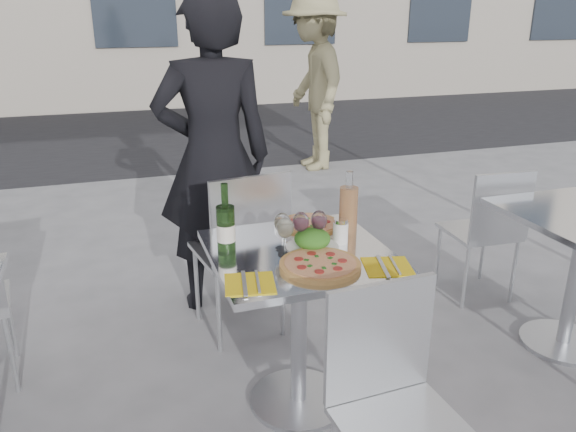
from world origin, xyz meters
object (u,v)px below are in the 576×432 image
object	(u,v)px
woman_diner	(214,158)
wineglass_white_a	(285,229)
sugar_shaker	(340,231)
wine_bottle	(226,227)
wineglass_white_b	(282,224)
chair_near	(393,394)
salad_plate	(312,241)
pizza_far	(310,226)
pizza_near	(320,265)
pedestrian_b	(314,82)
chair_far	(244,242)
main_table	(299,296)
carafe	(348,210)
napkin_left	(250,283)
wineglass_red_b	(319,222)
side_chair_rfar	(488,224)
napkin_right	(387,266)
wineglass_red_a	(301,223)

from	to	relation	value
woman_diner	wineglass_white_a	distance (m)	1.07
woman_diner	sugar_shaker	distance (m)	1.08
wine_bottle	wineglass_white_b	bearing A→B (deg)	-7.60
chair_near	salad_plate	distance (m)	0.73
pizza_far	sugar_shaker	bearing A→B (deg)	-70.23
pizza_near	wineglass_white_a	bearing A→B (deg)	119.82
pedestrian_b	salad_plate	distance (m)	4.11
woman_diner	wineglass_white_a	xyz separation A→B (m)	(0.07, -1.06, -0.05)
pizza_far	wine_bottle	distance (m)	0.45
chair_far	pizza_near	distance (m)	0.83
pizza_near	pedestrian_b	bearing A→B (deg)	69.55
main_table	wineglass_white_b	size ratio (longest dim) A/B	4.76
salad_plate	woman_diner	bearing A→B (deg)	100.82
carafe	napkin_left	xyz separation A→B (m)	(-0.53, -0.32, -0.11)
pizza_near	wineglass_white_b	world-z (taller)	wineglass_white_b
salad_plate	wineglass_red_b	size ratio (longest dim) A/B	1.40
sugar_shaker	salad_plate	bearing A→B (deg)	-170.17
pedestrian_b	wine_bottle	distance (m)	4.19
pizza_near	sugar_shaker	xyz separation A→B (m)	(0.17, 0.20, 0.04)
side_chair_rfar	pizza_near	world-z (taller)	side_chair_rfar
chair_far	wine_bottle	world-z (taller)	wine_bottle
carafe	salad_plate	bearing A→B (deg)	-155.76
chair_near	wineglass_red_b	world-z (taller)	wineglass_red_b
salad_plate	wineglass_red_b	distance (m)	0.08
chair_near	napkin_right	bearing A→B (deg)	63.47
pedestrian_b	pizza_near	distance (m)	4.29
pedestrian_b	sugar_shaker	world-z (taller)	pedestrian_b
wine_bottle	wineglass_red_b	xyz separation A→B (m)	(0.38, -0.05, -0.00)
carafe	wineglass_red_a	bearing A→B (deg)	-164.91
carafe	wineglass_white_a	xyz separation A→B (m)	(-0.32, -0.11, -0.01)
side_chair_rfar	woman_diner	world-z (taller)	woman_diner
pedestrian_b	woman_diner	bearing A→B (deg)	-26.52
main_table	wineglass_red_b	size ratio (longest dim) A/B	4.76
wineglass_red_b	pizza_far	bearing A→B (deg)	80.50
wineglass_white_b	napkin_left	world-z (taller)	wineglass_white_b
pizza_near	carafe	world-z (taller)	carafe
wineglass_white_b	wineglass_red_a	distance (m)	0.08
napkin_right	woman_diner	bearing A→B (deg)	122.28
chair_far	pedestrian_b	distance (m)	3.62
chair_far	wineglass_white_b	size ratio (longest dim) A/B	5.93
pedestrian_b	wine_bottle	bearing A→B (deg)	-21.41
carafe	wineglass_red_b	world-z (taller)	carafe
chair_far	salad_plate	bearing A→B (deg)	94.80
wineglass_white_a	napkin_left	distance (m)	0.31
chair_near	salad_plate	world-z (taller)	chair_near
chair_near	pedestrian_b	distance (m)	4.76
chair_far	pedestrian_b	xyz separation A→B (m)	(1.61, 3.22, 0.40)
wine_bottle	sugar_shaker	size ratio (longest dim) A/B	2.76
pizza_near	napkin_left	distance (m)	0.30
pizza_far	sugar_shaker	xyz separation A→B (m)	(0.07, -0.19, 0.04)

